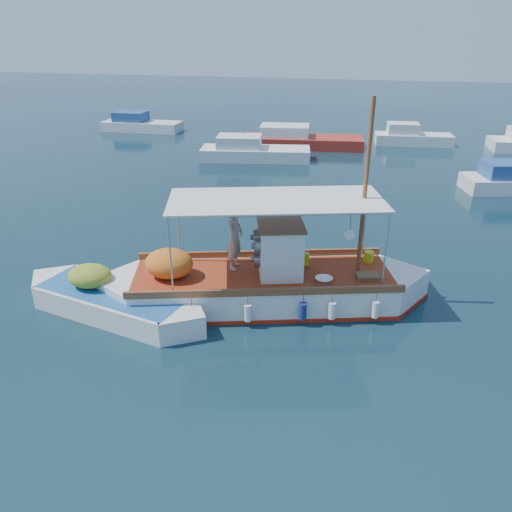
# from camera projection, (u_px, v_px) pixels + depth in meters

# --- Properties ---
(ground) EXTENTS (160.00, 160.00, 0.00)m
(ground) POSITION_uv_depth(u_px,v_px,m) (275.00, 301.00, 16.29)
(ground) COLOR black
(ground) RESTS_ON ground
(fishing_caique) EXTENTS (10.42, 5.09, 6.63)m
(fishing_caique) POSITION_uv_depth(u_px,v_px,m) (261.00, 285.00, 16.03)
(fishing_caique) COLOR white
(fishing_caique) RESTS_ON ground
(dinghy) EXTENTS (6.58, 2.93, 1.65)m
(dinghy) POSITION_uv_depth(u_px,v_px,m) (112.00, 302.00, 15.52)
(dinghy) COLOR white
(dinghy) RESTS_ON ground
(bg_boat_nw) EXTENTS (7.58, 3.56, 1.80)m
(bg_boat_nw) POSITION_uv_depth(u_px,v_px,m) (252.00, 152.00, 33.69)
(bg_boat_nw) COLOR silver
(bg_boat_nw) RESTS_ON ground
(bg_boat_n) EXTENTS (9.17, 3.78, 1.80)m
(bg_boat_n) POSITION_uv_depth(u_px,v_px,m) (299.00, 141.00, 37.26)
(bg_boat_n) COLOR #A9291C
(bg_boat_n) RESTS_ON ground
(bg_boat_far_w) EXTENTS (6.79, 2.45, 1.80)m
(bg_boat_far_w) POSITION_uv_depth(u_px,v_px,m) (140.00, 125.00, 43.27)
(bg_boat_far_w) COLOR silver
(bg_boat_far_w) RESTS_ON ground
(bg_boat_far_n) EXTENTS (5.88, 2.60, 1.80)m
(bg_boat_far_n) POSITION_uv_depth(u_px,v_px,m) (411.00, 138.00, 38.12)
(bg_boat_far_n) COLOR silver
(bg_boat_far_n) RESTS_ON ground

